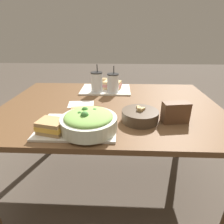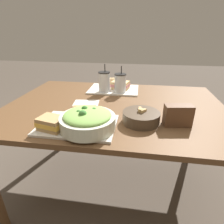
{
  "view_description": "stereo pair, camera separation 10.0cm",
  "coord_description": "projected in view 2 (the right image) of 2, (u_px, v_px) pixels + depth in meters",
  "views": [
    {
      "loc": [
        0.06,
        -1.2,
        1.25
      ],
      "look_at": [
        0.02,
        -0.29,
        0.84
      ],
      "focal_mm": 30.0,
      "sensor_mm": 36.0,
      "label": 1
    },
    {
      "loc": [
        0.16,
        -1.19,
        1.25
      ],
      "look_at": [
        0.02,
        -0.29,
        0.84
      ],
      "focal_mm": 30.0,
      "sensor_mm": 36.0,
      "label": 2
    }
  ],
  "objects": [
    {
      "name": "sandwich_near",
      "position": [
        52.0,
        123.0,
        0.95
      ],
      "size": [
        0.15,
        0.13,
        0.06
      ],
      "rotation": [
        0.0,
        0.0,
        -0.23
      ],
      "color": "tan",
      "rests_on": "tray_near"
    },
    {
      "name": "ground_plane",
      "position": [
        114.0,
        187.0,
        1.61
      ],
      "size": [
        12.0,
        12.0,
        0.0
      ],
      "primitive_type": "plane",
      "color": "#4C4238"
    },
    {
      "name": "sandwich_far",
      "position": [
        120.0,
        85.0,
        1.57
      ],
      "size": [
        0.16,
        0.14,
        0.06
      ],
      "rotation": [
        0.0,
        0.0,
        -0.24
      ],
      "color": "tan",
      "rests_on": "tray_far"
    },
    {
      "name": "baguette_far",
      "position": [
        112.0,
        81.0,
        1.67
      ],
      "size": [
        0.1,
        0.07,
        0.07
      ],
      "rotation": [
        0.0,
        0.0,
        1.59
      ],
      "color": "tan",
      "rests_on": "tray_far"
    },
    {
      "name": "drink_cup_dark",
      "position": [
        104.0,
        82.0,
        1.49
      ],
      "size": [
        0.09,
        0.09,
        0.22
      ],
      "color": "silver",
      "rests_on": "tray_far"
    },
    {
      "name": "soup_bowl",
      "position": [
        141.0,
        117.0,
        1.04
      ],
      "size": [
        0.21,
        0.21,
        0.08
      ],
      "color": "#473828",
      "rests_on": "dining_table"
    },
    {
      "name": "baguette_near",
      "position": [
        85.0,
        110.0,
        1.09
      ],
      "size": [
        0.14,
        0.09,
        0.07
      ],
      "rotation": [
        0.0,
        0.0,
        1.75
      ],
      "color": "tan",
      "rests_on": "tray_near"
    },
    {
      "name": "dining_table",
      "position": [
        115.0,
        116.0,
        1.33
      ],
      "size": [
        1.48,
        1.05,
        0.76
      ],
      "color": "brown",
      "rests_on": "ground_plane"
    },
    {
      "name": "salad_bowl",
      "position": [
        88.0,
        120.0,
        0.95
      ],
      "size": [
        0.28,
        0.28,
        0.11
      ],
      "color": "beige",
      "rests_on": "tray_near"
    },
    {
      "name": "chip_bag",
      "position": [
        178.0,
        115.0,
        1.0
      ],
      "size": [
        0.15,
        0.09,
        0.12
      ],
      "rotation": [
        0.0,
        0.0,
        0.15
      ],
      "color": "brown",
      "rests_on": "dining_table"
    },
    {
      "name": "tray_far",
      "position": [
        114.0,
        89.0,
        1.59
      ],
      "size": [
        0.41,
        0.29,
        0.01
      ],
      "color": "beige",
      "rests_on": "dining_table"
    },
    {
      "name": "tray_near",
      "position": [
        78.0,
        125.0,
        1.01
      ],
      "size": [
        0.41,
        0.29,
        0.01
      ],
      "color": "beige",
      "rests_on": "dining_table"
    },
    {
      "name": "napkin_folded",
      "position": [
        86.0,
        103.0,
        1.31
      ],
      "size": [
        0.19,
        0.14,
        0.0
      ],
      "color": "silver",
      "rests_on": "dining_table"
    },
    {
      "name": "drink_cup_red",
      "position": [
        120.0,
        84.0,
        1.47
      ],
      "size": [
        0.09,
        0.09,
        0.21
      ],
      "color": "silver",
      "rests_on": "tray_far"
    }
  ]
}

